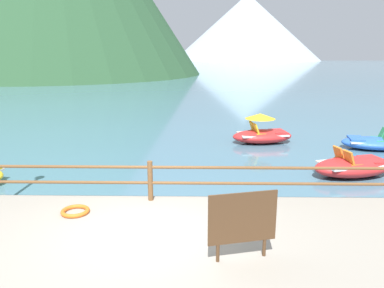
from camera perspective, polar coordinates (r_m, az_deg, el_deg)
name	(u,v)px	position (r m, az deg, el deg)	size (l,w,h in m)	color
ground_plane	(190,82)	(46.86, -0.27, 9.35)	(200.00, 200.00, 0.00)	#477084
dock_railing	(150,176)	(8.78, -6.35, -4.89)	(23.92, 0.12, 0.95)	brown
sign_board	(243,219)	(6.36, 7.66, -11.16)	(1.15, 0.32, 1.19)	silver
life_ring	(75,211)	(8.63, -17.26, -9.68)	(0.61, 0.61, 0.09)	orange
pedal_boat_1	(262,133)	(16.18, 10.59, 1.64)	(2.74, 1.74, 1.26)	red
pedal_boat_2	(353,166)	(12.75, 23.25, -3.11)	(2.83, 1.89, 0.91)	red
pedal_boat_3	(373,143)	(16.55, 25.71, 0.18)	(2.61, 1.70, 0.83)	blue
distant_peak	(247,28)	(150.51, 8.31, 17.04)	(55.55, 55.55, 24.25)	#9EADBC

